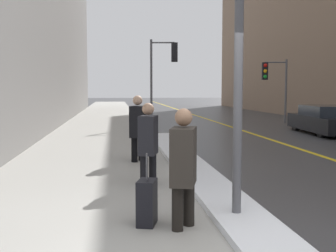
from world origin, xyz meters
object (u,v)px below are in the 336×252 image
Objects in this scene: traffic_light_far at (272,77)px; rolling_suitcase at (147,203)px; traffic_light_near at (165,64)px; pedestrian_trailing at (183,163)px; pedestrian_nearside at (148,140)px; pedestrian_with_shoulder_bag at (138,125)px; parked_car_black at (327,120)px.

traffic_light_far is 3.47× the size of rolling_suitcase.
traffic_light_near is 15.01m from pedestrian_trailing.
rolling_suitcase is at bearing -97.24° from pedestrian_trailing.
traffic_light_far reaches higher than pedestrian_nearside.
pedestrian_trailing is at bearing 74.71° from traffic_light_far.
traffic_light_near is 1.24× the size of traffic_light_far.
pedestrian_nearside is 1.60× the size of rolling_suitcase.
pedestrian_trailing reaches higher than rolling_suitcase.
pedestrian_with_shoulder_bag reaches higher than pedestrian_nearside.
pedestrian_with_shoulder_bag is (-7.58, -10.84, -1.47)m from traffic_light_far.
traffic_light_near is 2.67× the size of pedestrian_trailing.
parked_car_black is at bearing 160.44° from pedestrian_trailing.
rolling_suitcase is (-0.16, -4.85, -0.59)m from pedestrian_with_shoulder_bag.
pedestrian_with_shoulder_bag reaches higher than pedestrian_trailing.
traffic_light_far is at bearing 6.62° from parked_car_black.
pedestrian_trailing is 0.35× the size of parked_car_black.
traffic_light_far is 2.17× the size of pedestrian_nearside.
pedestrian_nearside is 0.94× the size of pedestrian_with_shoulder_bag.
traffic_light_near is at bearing 20.22° from traffic_light_far.
pedestrian_nearside is at bearing 16.98° from pedestrian_with_shoulder_bag.
pedestrian_nearside is at bearing 69.95° from traffic_light_far.
pedestrian_with_shoulder_bag is at bearing -160.85° from pedestrian_trailing.
traffic_light_far is 0.75× the size of parked_car_black.
pedestrian_trailing is at bearing 19.15° from pedestrian_with_shoulder_bag.
parked_car_black is 13.03m from rolling_suitcase.
traffic_light_far is at bearing 166.46° from pedestrian_nearside.
pedestrian_with_shoulder_bag is at bearing -166.00° from rolling_suitcase.
traffic_light_near is 12.57m from pedestrian_nearside.
traffic_light_near is at bearing -171.96° from rolling_suitcase.
pedestrian_with_shoulder_bag is at bearing 64.40° from traffic_light_far.
traffic_light_near is at bearing 58.83° from parked_car_black.
rolling_suitcase is (-7.74, -15.69, -2.07)m from traffic_light_far.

